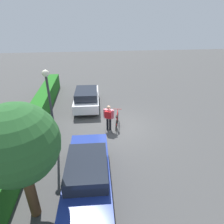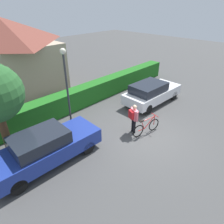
# 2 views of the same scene
# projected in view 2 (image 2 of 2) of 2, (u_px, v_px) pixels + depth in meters

# --- Properties ---
(ground_plane) EXTENTS (60.00, 60.00, 0.00)m
(ground_plane) POSITION_uv_depth(u_px,v_px,m) (146.00, 135.00, 9.92)
(ground_plane) COLOR #434343
(hedge_row) EXTENTS (16.67, 0.90, 1.22)m
(hedge_row) POSITION_uv_depth(u_px,v_px,m) (83.00, 96.00, 12.62)
(hedge_row) COLOR #1E641C
(hedge_row) RESTS_ON ground
(house_distant) EXTENTS (6.40, 6.07, 5.09)m
(house_distant) POSITION_uv_depth(u_px,v_px,m) (7.00, 55.00, 13.87)
(house_distant) COLOR tan
(house_distant) RESTS_ON ground
(parked_car_near) EXTENTS (4.55, 1.82, 1.49)m
(parked_car_near) POSITION_uv_depth(u_px,v_px,m) (46.00, 147.00, 7.93)
(parked_car_near) COLOR navy
(parked_car_near) RESTS_ON ground
(parked_car_far) EXTENTS (4.29, 1.90, 1.44)m
(parked_car_far) POSITION_uv_depth(u_px,v_px,m) (151.00, 92.00, 12.73)
(parked_car_far) COLOR silver
(parked_car_far) RESTS_ON ground
(bicycle) EXTENTS (1.69, 0.58, 0.93)m
(bicycle) POSITION_uv_depth(u_px,v_px,m) (146.00, 127.00, 9.90)
(bicycle) COLOR black
(bicycle) RESTS_ON ground
(person_rider) EXTENTS (0.47, 0.60, 1.56)m
(person_rider) POSITION_uv_depth(u_px,v_px,m) (134.00, 116.00, 9.71)
(person_rider) COLOR black
(person_rider) RESTS_ON ground
(street_lamp) EXTENTS (0.28, 0.28, 4.13)m
(street_lamp) POSITION_uv_depth(u_px,v_px,m) (66.00, 80.00, 9.29)
(street_lamp) COLOR #38383D
(street_lamp) RESTS_ON ground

